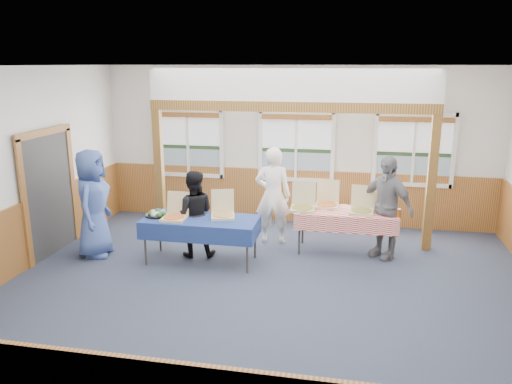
# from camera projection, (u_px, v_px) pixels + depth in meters

# --- Properties ---
(floor) EXTENTS (8.00, 8.00, 0.00)m
(floor) POSITION_uv_depth(u_px,v_px,m) (266.00, 293.00, 7.23)
(floor) COLOR #293043
(floor) RESTS_ON ground
(ceiling) EXTENTS (8.00, 8.00, 0.00)m
(ceiling) POSITION_uv_depth(u_px,v_px,m) (268.00, 66.00, 6.43)
(ceiling) COLOR white
(ceiling) RESTS_ON wall_back
(wall_back) EXTENTS (8.00, 0.00, 8.00)m
(wall_back) POSITION_uv_depth(u_px,v_px,m) (296.00, 146.00, 10.16)
(wall_back) COLOR silver
(wall_back) RESTS_ON floor
(wall_front) EXTENTS (8.00, 0.00, 8.00)m
(wall_front) POSITION_uv_depth(u_px,v_px,m) (182.00, 303.00, 3.51)
(wall_front) COLOR silver
(wall_front) RESTS_ON floor
(wall_left) EXTENTS (0.00, 8.00, 8.00)m
(wall_left) POSITION_uv_depth(u_px,v_px,m) (8.00, 174.00, 7.58)
(wall_left) COLOR silver
(wall_left) RESTS_ON floor
(wainscot_back) EXTENTS (7.98, 0.05, 1.10)m
(wainscot_back) POSITION_uv_depth(u_px,v_px,m) (295.00, 196.00, 10.40)
(wainscot_back) COLOR brown
(wainscot_back) RESTS_ON floor
(wainscot_left) EXTENTS (0.05, 6.98, 1.10)m
(wainscot_left) POSITION_uv_depth(u_px,v_px,m) (18.00, 239.00, 7.84)
(wainscot_left) COLOR brown
(wainscot_left) RESTS_ON floor
(cased_opening) EXTENTS (0.06, 1.30, 2.10)m
(cased_opening) POSITION_uv_depth(u_px,v_px,m) (49.00, 194.00, 8.56)
(cased_opening) COLOR #313131
(cased_opening) RESTS_ON wall_left
(window_left) EXTENTS (1.56, 0.10, 1.46)m
(window_left) POSITION_uv_depth(u_px,v_px,m) (188.00, 139.00, 10.53)
(window_left) COLOR white
(window_left) RESTS_ON wall_back
(window_mid) EXTENTS (1.56, 0.10, 1.46)m
(window_mid) POSITION_uv_depth(u_px,v_px,m) (296.00, 142.00, 10.10)
(window_mid) COLOR white
(window_mid) RESTS_ON wall_back
(window_right) EXTENTS (1.56, 0.10, 1.46)m
(window_right) POSITION_uv_depth(u_px,v_px,m) (414.00, 146.00, 9.67)
(window_right) COLOR white
(window_right) RESTS_ON wall_back
(post_left) EXTENTS (0.15, 0.15, 2.40)m
(post_left) POSITION_uv_depth(u_px,v_px,m) (159.00, 172.00, 9.58)
(post_left) COLOR brown
(post_left) RESTS_ON floor
(post_right) EXTENTS (0.15, 0.15, 2.40)m
(post_right) POSITION_uv_depth(u_px,v_px,m) (431.00, 184.00, 8.65)
(post_right) COLOR brown
(post_right) RESTS_ON floor
(cross_beam) EXTENTS (5.15, 0.18, 0.18)m
(cross_beam) POSITION_uv_depth(u_px,v_px,m) (290.00, 107.00, 8.80)
(cross_beam) COLOR brown
(cross_beam) RESTS_ON post_left
(table_left) EXTENTS (1.95, 0.98, 0.76)m
(table_left) POSITION_uv_depth(u_px,v_px,m) (201.00, 222.00, 8.21)
(table_left) COLOR #313131
(table_left) RESTS_ON floor
(table_right) EXTENTS (1.88, 1.21, 0.76)m
(table_right) POSITION_uv_depth(u_px,v_px,m) (346.00, 214.00, 8.66)
(table_right) COLOR #313131
(table_right) RESTS_ON floor
(pizza_box_a) EXTENTS (0.38, 0.47, 0.41)m
(pizza_box_a) POSITION_uv_depth(u_px,v_px,m) (175.00, 215.00, 8.16)
(pizza_box_a) COLOR beige
(pizza_box_a) RESTS_ON table_left
(pizza_box_b) EXTENTS (0.49, 0.55, 0.42)m
(pizza_box_b) POSITION_uv_depth(u_px,v_px,m) (223.00, 213.00, 8.27)
(pizza_box_b) COLOR beige
(pizza_box_b) RESTS_ON table_left
(pizza_box_c) EXTENTS (0.44, 0.53, 0.46)m
(pizza_box_c) POSITION_uv_depth(u_px,v_px,m) (303.00, 206.00, 8.67)
(pizza_box_c) COLOR beige
(pizza_box_c) RESTS_ON table_right
(pizza_box_d) EXTENTS (0.40, 0.49, 0.44)m
(pizza_box_d) POSITION_uv_depth(u_px,v_px,m) (327.00, 203.00, 8.87)
(pizza_box_d) COLOR beige
(pizza_box_d) RESTS_ON table_right
(pizza_box_e) EXTENTS (0.42, 0.50, 0.43)m
(pizza_box_e) POSITION_uv_depth(u_px,v_px,m) (362.00, 209.00, 8.51)
(pizza_box_e) COLOR beige
(pizza_box_e) RESTS_ON table_right
(pizza_box_f) EXTENTS (0.43, 0.52, 0.46)m
(pizza_box_f) POSITION_uv_depth(u_px,v_px,m) (385.00, 206.00, 8.64)
(pizza_box_f) COLOR beige
(pizza_box_f) RESTS_ON table_right
(veggie_tray) EXTENTS (0.41, 0.41, 0.09)m
(veggie_tray) POSITION_uv_depth(u_px,v_px,m) (157.00, 214.00, 8.33)
(veggie_tray) COLOR black
(veggie_tray) RESTS_ON table_left
(drink_glass) EXTENTS (0.07, 0.07, 0.15)m
(drink_glass) POSITION_uv_depth(u_px,v_px,m) (399.00, 213.00, 8.23)
(drink_glass) COLOR brown
(drink_glass) RESTS_ON table_right
(woman_white) EXTENTS (0.68, 0.47, 1.79)m
(woman_white) POSITION_uv_depth(u_px,v_px,m) (273.00, 195.00, 9.08)
(woman_white) COLOR white
(woman_white) RESTS_ON floor
(woman_black) EXTENTS (0.84, 0.73, 1.50)m
(woman_black) POSITION_uv_depth(u_px,v_px,m) (193.00, 214.00, 8.48)
(woman_black) COLOR black
(woman_black) RESTS_ON floor
(man_blue) EXTENTS (0.73, 0.99, 1.86)m
(man_blue) POSITION_uv_depth(u_px,v_px,m) (93.00, 203.00, 8.46)
(man_blue) COLOR #3E569C
(man_blue) RESTS_ON floor
(person_grey) EXTENTS (1.08, 0.98, 1.76)m
(person_grey) POSITION_uv_depth(u_px,v_px,m) (386.00, 207.00, 8.41)
(person_grey) COLOR gray
(person_grey) RESTS_ON floor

